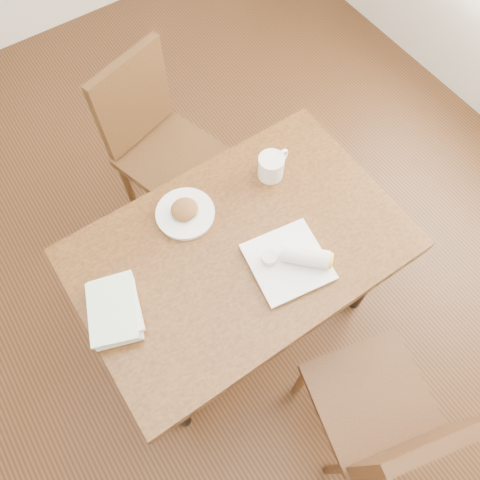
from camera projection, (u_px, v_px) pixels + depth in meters
ground at (240, 311)px, 2.40m from camera, size 4.00×5.00×0.01m
room_walls at (240, 53)px, 0.94m from camera, size 4.02×5.02×2.80m
table at (240, 256)px, 1.80m from camera, size 1.21×0.79×0.75m
chair_near at (388, 419)px, 1.64m from camera, size 0.51×0.51×0.95m
chair_far at (157, 139)px, 2.20m from camera, size 0.52×0.52×0.95m
plate_scone at (185, 212)px, 1.76m from camera, size 0.23×0.23×0.07m
coffee_mug at (272, 166)px, 1.82m from camera, size 0.15×0.10×0.10m
plate_burrito at (294, 260)px, 1.67m from camera, size 0.31×0.31×0.09m
book_stack at (115, 310)px, 1.58m from camera, size 0.24×0.28×0.06m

